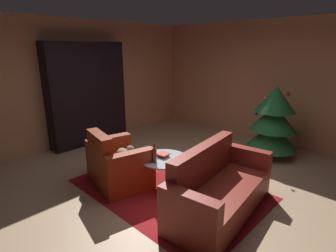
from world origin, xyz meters
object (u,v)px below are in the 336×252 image
(couch_red, at_px, (218,190))
(book_stack_on_table, at_px, (163,155))
(armchair_red, at_px, (117,165))
(bottle_on_table, at_px, (155,155))
(bookshelf_unit, at_px, (92,94))
(coffee_table, at_px, (164,160))
(decorated_tree, at_px, (273,121))

(couch_red, distance_m, book_stack_on_table, 1.09)
(armchair_red, bearing_deg, bottle_on_table, 23.86)
(bookshelf_unit, distance_m, coffee_table, 2.79)
(armchair_red, bearing_deg, bookshelf_unit, 157.51)
(couch_red, xyz_separation_m, decorated_tree, (-0.32, 2.40, 0.44))
(book_stack_on_table, xyz_separation_m, bottle_on_table, (0.07, -0.25, 0.09))
(armchair_red, bearing_deg, book_stack_on_table, 44.25)
(armchair_red, height_order, decorated_tree, decorated_tree)
(book_stack_on_table, height_order, decorated_tree, decorated_tree)
(coffee_table, distance_m, bottle_on_table, 0.27)
(book_stack_on_table, bearing_deg, coffee_table, -35.45)
(couch_red, bearing_deg, book_stack_on_table, 178.75)
(book_stack_on_table, distance_m, bottle_on_table, 0.28)
(bottle_on_table, distance_m, decorated_tree, 2.72)
(decorated_tree, bearing_deg, bookshelf_unit, -148.86)
(armchair_red, distance_m, book_stack_on_table, 0.77)
(bookshelf_unit, xyz_separation_m, bottle_on_table, (2.68, -0.60, -0.53))
(coffee_table, xyz_separation_m, book_stack_on_table, (-0.06, 0.04, 0.07))
(couch_red, bearing_deg, bookshelf_unit, 174.35)
(armchair_red, height_order, coffee_table, armchair_red)
(couch_red, bearing_deg, coffee_table, -179.09)
(bookshelf_unit, height_order, armchair_red, bookshelf_unit)
(bookshelf_unit, xyz_separation_m, couch_red, (3.69, -0.36, -0.83))
(bookshelf_unit, bearing_deg, bottle_on_table, -12.51)
(armchair_red, height_order, couch_red, armchair_red)
(armchair_red, relative_size, bottle_on_table, 3.79)
(couch_red, bearing_deg, bottle_on_table, -167.04)
(armchair_red, xyz_separation_m, decorated_tree, (1.29, 2.90, 0.42))
(coffee_table, height_order, book_stack_on_table, book_stack_on_table)
(bookshelf_unit, bearing_deg, couch_red, -5.65)
(coffee_table, distance_m, decorated_tree, 2.53)
(bookshelf_unit, height_order, decorated_tree, bookshelf_unit)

